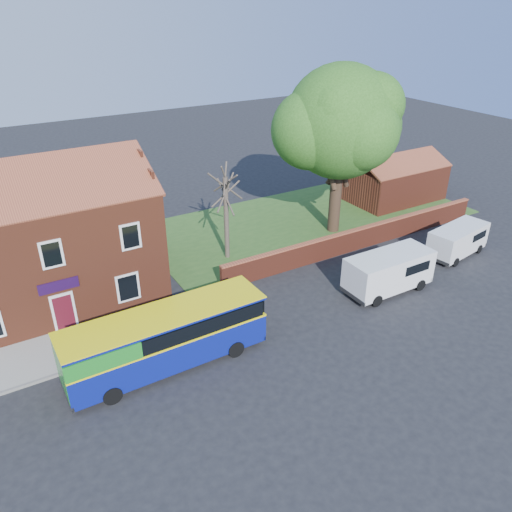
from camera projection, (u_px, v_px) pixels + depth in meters
ground at (251, 365)px, 24.19m from camera, size 120.00×120.00×0.00m
pavement at (75, 347)px, 25.38m from camera, size 18.00×3.50×0.12m
kerb at (84, 366)px, 24.04m from camera, size 18.00×0.15×0.14m
grass_strip at (309, 219)px, 39.97m from camera, size 26.00×12.00×0.04m
shop_building at (41, 245)px, 28.19m from camera, size 12.30×8.13×10.50m
boundary_wall at (360, 238)px, 35.04m from camera, size 22.00×0.38×1.60m
outbuilding at (394, 181)px, 43.31m from camera, size 8.20×5.06×4.17m
bus at (160, 338)px, 23.33m from camera, size 9.72×2.62×2.95m
van_near at (389, 271)px, 29.77m from camera, size 5.48×2.31×2.40m
van_far at (458, 240)px, 33.99m from camera, size 4.95×2.59×2.07m
large_tree at (340, 125)px, 34.63m from camera, size 9.96×7.88×12.15m
bare_tree at (226, 214)px, 32.72m from camera, size 2.34×2.79×6.25m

